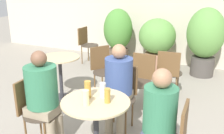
{
  "coord_description": "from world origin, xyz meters",
  "views": [
    {
      "loc": [
        1.42,
        -2.17,
        1.93
      ],
      "look_at": [
        0.23,
        0.38,
        0.99
      ],
      "focal_mm": 42.0,
      "sensor_mm": 36.0,
      "label": 1
    }
  ],
  "objects_px": {
    "bistro_chair_6": "(103,67)",
    "potted_plant_1": "(157,40)",
    "beer_glass_0": "(88,89)",
    "beer_glass_3": "(103,90)",
    "cafe_table_near": "(96,116)",
    "beer_glass_1": "(86,98)",
    "seated_person_1": "(118,82)",
    "bistro_chair_4": "(86,42)",
    "bistro_chair_3": "(141,76)",
    "bistro_chair_1": "(122,91)",
    "bistro_chair_5": "(169,70)",
    "potted_plant_2": "(205,38)",
    "cafe_table_far": "(60,69)",
    "beer_glass_2": "(107,96)",
    "bistro_chair_2": "(34,106)",
    "seated_person_0": "(158,116)",
    "potted_plant_0": "(118,33)",
    "seated_person_2": "(43,93)"
  },
  "relations": [
    {
      "from": "bistro_chair_1",
      "to": "beer_glass_2",
      "type": "bearing_deg",
      "value": -80.89
    },
    {
      "from": "beer_glass_0",
      "to": "beer_glass_3",
      "type": "relative_size",
      "value": 1.15
    },
    {
      "from": "beer_glass_0",
      "to": "beer_glass_3",
      "type": "distance_m",
      "value": 0.16
    },
    {
      "from": "cafe_table_near",
      "to": "beer_glass_1",
      "type": "height_order",
      "value": "beer_glass_1"
    },
    {
      "from": "cafe_table_near",
      "to": "bistro_chair_4",
      "type": "bearing_deg",
      "value": 122.0
    },
    {
      "from": "bistro_chair_4",
      "to": "beer_glass_3",
      "type": "bearing_deg",
      "value": -142.32
    },
    {
      "from": "bistro_chair_1",
      "to": "bistro_chair_2",
      "type": "distance_m",
      "value": 1.13
    },
    {
      "from": "cafe_table_near",
      "to": "cafe_table_far",
      "type": "height_order",
      "value": "same"
    },
    {
      "from": "bistro_chair_4",
      "to": "beer_glass_2",
      "type": "height_order",
      "value": "beer_glass_2"
    },
    {
      "from": "seated_person_0",
      "to": "potted_plant_2",
      "type": "xyz_separation_m",
      "value": [
        0.04,
        3.35,
        0.1
      ]
    },
    {
      "from": "beer_glass_3",
      "to": "bistro_chair_2",
      "type": "bearing_deg",
      "value": -168.69
    },
    {
      "from": "bistro_chair_6",
      "to": "seated_person_1",
      "type": "distance_m",
      "value": 1.21
    },
    {
      "from": "bistro_chair_5",
      "to": "seated_person_0",
      "type": "xyz_separation_m",
      "value": [
        0.33,
        -1.88,
        0.18
      ]
    },
    {
      "from": "bistro_chair_1",
      "to": "bistro_chair_6",
      "type": "relative_size",
      "value": 1.0
    },
    {
      "from": "bistro_chair_5",
      "to": "bistro_chair_2",
      "type": "bearing_deg",
      "value": 55.35
    },
    {
      "from": "seated_person_1",
      "to": "beer_glass_2",
      "type": "xyz_separation_m",
      "value": [
        0.16,
        -0.63,
        0.11
      ]
    },
    {
      "from": "bistro_chair_3",
      "to": "cafe_table_near",
      "type": "bearing_deg",
      "value": -89.23
    },
    {
      "from": "bistro_chair_6",
      "to": "potted_plant_1",
      "type": "height_order",
      "value": "potted_plant_1"
    },
    {
      "from": "cafe_table_near",
      "to": "cafe_table_far",
      "type": "xyz_separation_m",
      "value": [
        -1.31,
        1.18,
        -0.02
      ]
    },
    {
      "from": "beer_glass_2",
      "to": "potted_plant_0",
      "type": "height_order",
      "value": "potted_plant_0"
    },
    {
      "from": "beer_glass_1",
      "to": "potted_plant_1",
      "type": "distance_m",
      "value": 3.61
    },
    {
      "from": "beer_glass_0",
      "to": "beer_glass_1",
      "type": "relative_size",
      "value": 1.15
    },
    {
      "from": "cafe_table_far",
      "to": "potted_plant_1",
      "type": "distance_m",
      "value": 2.5
    },
    {
      "from": "seated_person_1",
      "to": "potted_plant_1",
      "type": "relative_size",
      "value": 1.06
    },
    {
      "from": "bistro_chair_4",
      "to": "beer_glass_0",
      "type": "height_order",
      "value": "beer_glass_0"
    },
    {
      "from": "beer_glass_2",
      "to": "potted_plant_0",
      "type": "distance_m",
      "value": 3.71
    },
    {
      "from": "beer_glass_0",
      "to": "beer_glass_2",
      "type": "bearing_deg",
      "value": -5.84
    },
    {
      "from": "bistro_chair_6",
      "to": "beer_glass_3",
      "type": "bearing_deg",
      "value": -118.84
    },
    {
      "from": "bistro_chair_2",
      "to": "beer_glass_3",
      "type": "relative_size",
      "value": 5.32
    },
    {
      "from": "seated_person_2",
      "to": "beer_glass_1",
      "type": "distance_m",
      "value": 0.62
    },
    {
      "from": "bistro_chair_3",
      "to": "beer_glass_2",
      "type": "relative_size",
      "value": 5.51
    },
    {
      "from": "bistro_chair_6",
      "to": "seated_person_0",
      "type": "xyz_separation_m",
      "value": [
        1.4,
        -1.58,
        0.18
      ]
    },
    {
      "from": "potted_plant_2",
      "to": "beer_glass_1",
      "type": "bearing_deg",
      "value": -101.91
    },
    {
      "from": "bistro_chair_6",
      "to": "beer_glass_0",
      "type": "bearing_deg",
      "value": -124.21
    },
    {
      "from": "beer_glass_2",
      "to": "beer_glass_0",
      "type": "bearing_deg",
      "value": 174.16
    },
    {
      "from": "bistro_chair_2",
      "to": "beer_glass_2",
      "type": "relative_size",
      "value": 5.51
    },
    {
      "from": "bistro_chair_5",
      "to": "beer_glass_1",
      "type": "xyz_separation_m",
      "value": [
        -0.37,
        -2.03,
        0.3
      ]
    },
    {
      "from": "bistro_chair_1",
      "to": "bistro_chair_5",
      "type": "height_order",
      "value": "same"
    },
    {
      "from": "beer_glass_2",
      "to": "bistro_chair_1",
      "type": "bearing_deg",
      "value": 101.88
    },
    {
      "from": "seated_person_0",
      "to": "seated_person_2",
      "type": "xyz_separation_m",
      "value": [
        -1.31,
        -0.06,
        0.01
      ]
    },
    {
      "from": "bistro_chair_2",
      "to": "beer_glass_0",
      "type": "distance_m",
      "value": 0.75
    },
    {
      "from": "bistro_chair_2",
      "to": "bistro_chair_3",
      "type": "relative_size",
      "value": 1.0
    },
    {
      "from": "cafe_table_far",
      "to": "bistro_chair_6",
      "type": "distance_m",
      "value": 0.71
    },
    {
      "from": "bistro_chair_1",
      "to": "beer_glass_0",
      "type": "relative_size",
      "value": 4.62
    },
    {
      "from": "seated_person_1",
      "to": "beer_glass_0",
      "type": "height_order",
      "value": "seated_person_1"
    },
    {
      "from": "cafe_table_far",
      "to": "bistro_chair_5",
      "type": "height_order",
      "value": "bistro_chair_5"
    },
    {
      "from": "bistro_chair_3",
      "to": "bistro_chair_4",
      "type": "bearing_deg",
      "value": 140.62
    },
    {
      "from": "bistro_chair_1",
      "to": "beer_glass_2",
      "type": "distance_m",
      "value": 0.85
    },
    {
      "from": "seated_person_0",
      "to": "potted_plant_1",
      "type": "bearing_deg",
      "value": -166.85
    },
    {
      "from": "seated_person_2",
      "to": "cafe_table_far",
      "type": "bearing_deg",
      "value": 25.52
    }
  ]
}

